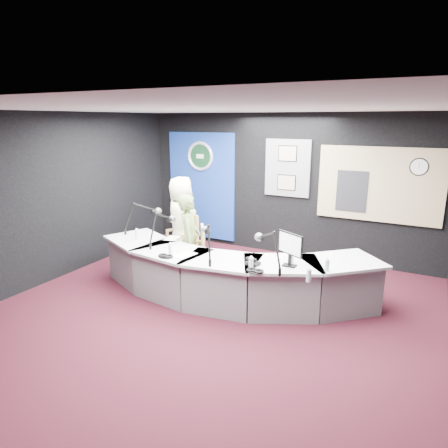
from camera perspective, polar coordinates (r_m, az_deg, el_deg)
The scene contains 31 objects.
ground at distance 5.81m, azimuth -1.98°, elevation -12.59°, with size 6.00×6.00×0.00m, color black.
ceiling at distance 5.17m, azimuth -2.26°, elevation 16.19°, with size 6.00×6.00×0.02m, color silver.
wall_back at distance 8.01m, azimuth 8.68°, elevation 5.46°, with size 6.00×0.02×2.80m, color black.
wall_left at distance 7.26m, azimuth -23.15°, elevation 3.49°, with size 0.02×6.00×2.80m, color black.
broadcast_desk at distance 6.12m, azimuth 0.15°, elevation -7.28°, with size 4.50×1.90×0.75m, color #B4B6B8, non-canonical shape.
backdrop_panel at distance 8.80m, azimuth -3.22°, elevation 5.45°, with size 1.60×0.05×2.30m, color navy.
agency_seal at distance 8.69m, azimuth -3.42°, elevation 9.64°, with size 0.63×0.63×0.07m, color silver.
seal_center at distance 8.69m, azimuth -3.40°, elevation 9.64°, with size 0.48×0.48×0.01m, color #0E331A.
pinboard at distance 7.92m, azimuth 9.05°, elevation 7.90°, with size 0.90×0.04×1.10m, color slate.
framed_photo_upper at distance 7.86m, azimuth 9.06°, elevation 9.90°, with size 0.34×0.02×0.27m, color gray.
framed_photo_lower at distance 7.92m, azimuth 8.89°, elevation 5.87°, with size 0.34×0.02×0.27m, color gray.
booth_window_frame at distance 7.57m, azimuth 21.28°, elevation 5.25°, with size 2.12×0.06×1.32m, color tan.
booth_glow at distance 7.56m, azimuth 21.27°, elevation 5.24°, with size 2.00×0.02×1.20m, color #FFEFA1.
equipment_rack at distance 7.63m, azimuth 17.80°, elevation 4.47°, with size 0.55×0.02×0.75m, color black.
wall_clock at distance 7.46m, azimuth 26.10°, elevation 7.34°, with size 0.28×0.28×0.01m, color white.
armchair_left at distance 7.53m, azimuth -6.03°, elevation -2.13°, with size 0.56×0.56×0.99m, color tan, non-canonical shape.
armchair_right at distance 6.68m, azimuth -4.89°, elevation -4.56°, with size 0.52×0.52×0.93m, color tan, non-canonical shape.
draped_jacket at distance 7.74m, azimuth -6.16°, elevation -0.69°, with size 0.50×0.10×0.70m, color #686158.
person_man at distance 7.44m, azimuth -6.10°, elevation 0.37°, with size 0.82×0.53×1.67m, color #F0F1C0.
person_woman at distance 6.59m, azimuth -4.95°, elevation -2.21°, with size 0.55×0.36×1.50m, color #586E39.
computer_monitor at distance 5.37m, azimuth 9.48°, elevation -2.77°, with size 0.42×0.02×0.29m, color black.
desk_phone at distance 5.45m, azimuth 4.13°, elevation -5.62°, with size 0.18×0.14×0.04m, color black.
headphones_near at distance 5.22m, azimuth 4.48°, elevation -6.65°, with size 0.20×0.20×0.03m, color black.
headphones_far at distance 5.80m, azimuth -8.34°, elevation -4.55°, with size 0.19×0.19×0.03m, color black.
paper_stack at distance 6.69m, azimuth -7.45°, elevation -2.02°, with size 0.19×0.28×0.00m, color white.
notepad at distance 5.87m, azimuth -5.65°, elevation -4.40°, with size 0.23×0.33×0.00m, color white.
boom_mic_a at distance 7.08m, azimuth -11.67°, elevation 1.22°, with size 0.43×0.66×0.60m, color black, non-canonical shape.
boom_mic_b at distance 6.34m, azimuth -8.92°, elevation -0.23°, with size 0.16×0.74×0.60m, color black, non-canonical shape.
boom_mic_c at distance 5.60m, azimuth -2.33°, elevation -2.08°, with size 0.47×0.63×0.60m, color black, non-canonical shape.
boom_mic_d at distance 5.29m, azimuth 6.45°, elevation -3.16°, with size 0.59×0.53×0.60m, color black, non-canonical shape.
water_bottles at distance 5.74m, azimuth -1.32°, elevation -3.84°, with size 3.19×0.59×0.18m, color silver, non-canonical shape.
Camera 1 is at (2.58, -4.47, 2.67)m, focal length 32.00 mm.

